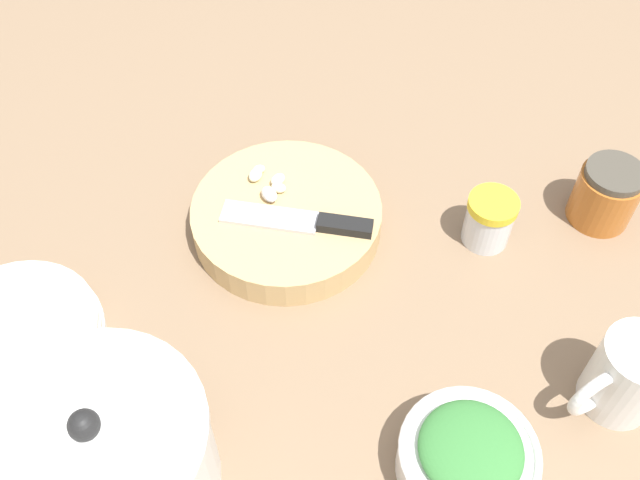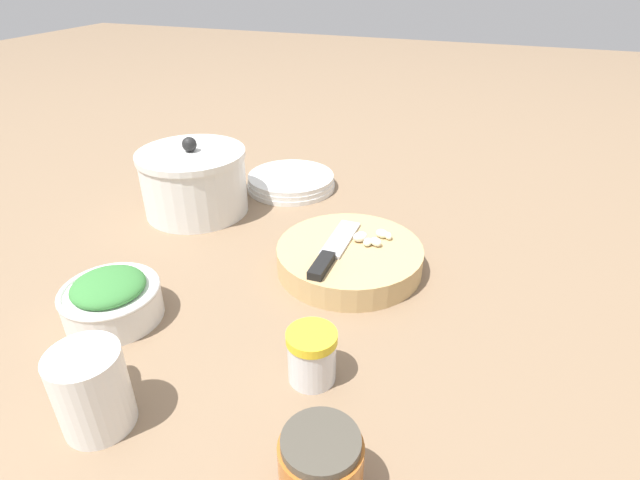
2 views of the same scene
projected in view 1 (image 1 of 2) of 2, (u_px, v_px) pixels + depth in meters
The scene contains 10 objects.
ground_plane at pixel (315, 307), 0.84m from camera, with size 5.00×5.00×0.00m, color #7F664C.
cutting_board at pixel (287, 218), 0.90m from camera, with size 0.24×0.24×0.04m.
chef_knife at pixel (306, 221), 0.86m from camera, with size 0.19×0.03×0.01m.
garlic_cloves at pixel (268, 184), 0.90m from camera, with size 0.05×0.07×0.02m.
herb_bowl at pixel (467, 457), 0.69m from camera, with size 0.14×0.14×0.07m.
spice_jar at pixel (489, 220), 0.88m from camera, with size 0.06×0.06×0.07m.
coffee_mug at pixel (626, 377), 0.73m from camera, with size 0.10×0.09×0.10m.
plate_stack at pixel (16, 336), 0.80m from camera, with size 0.19×0.19×0.03m.
honey_jar at pixel (606, 194), 0.89m from camera, with size 0.08×0.08×0.08m.
stock_pot at pixel (105, 459), 0.66m from camera, with size 0.21×0.21×0.15m.
Camera 1 is at (-0.09, 0.45, 0.71)m, focal length 40.00 mm.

